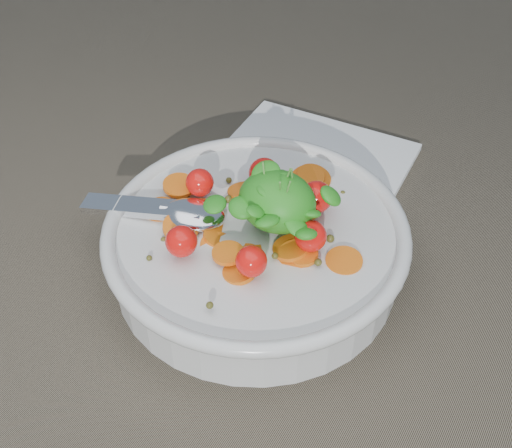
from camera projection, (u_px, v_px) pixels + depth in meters
The scene contains 3 objects.
ground at pixel (225, 260), 0.54m from camera, with size 6.00×6.00×0.00m, color #6E634F.
bowl at pixel (256, 243), 0.52m from camera, with size 0.26×0.24×0.10m.
napkin at pixel (310, 164), 0.63m from camera, with size 0.18×0.16×0.01m, color white.
Camera 1 is at (0.21, -0.31, 0.39)m, focal length 45.00 mm.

